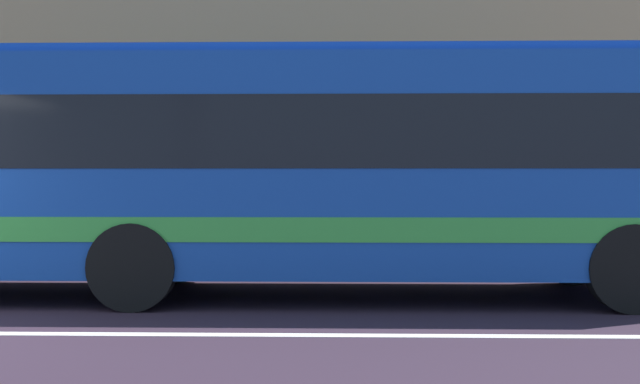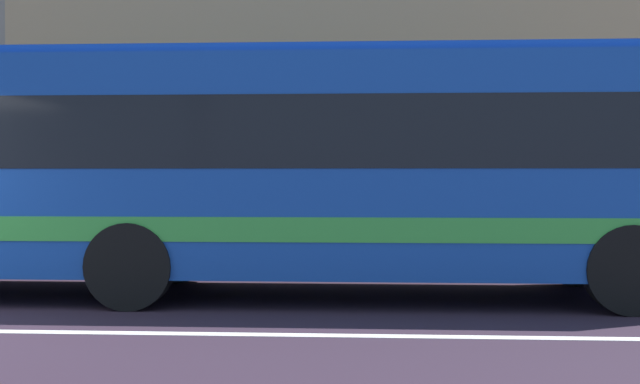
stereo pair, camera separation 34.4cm
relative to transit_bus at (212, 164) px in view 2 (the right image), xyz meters
name	(u,v)px [view 2 (the right image)]	position (x,y,z in m)	size (l,w,h in m)	color
transit_bus	(212,164)	(0.00, 0.00, 0.00)	(11.75, 2.56, 3.05)	#144198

